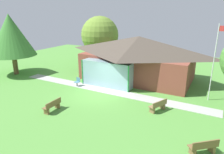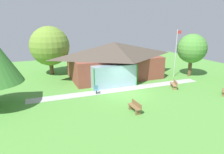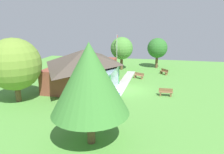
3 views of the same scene
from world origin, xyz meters
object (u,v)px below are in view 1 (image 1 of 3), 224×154
(flagpole, at_px, (214,60))
(bench_lawn_far_right, at_px, (203,147))
(tree_behind_pavilion_left, at_px, (100,35))
(pavilion, at_px, (137,57))
(patio_chair_west, at_px, (77,82))
(bench_front_center, at_px, (52,106))
(tree_west_hedge, at_px, (11,35))
(bench_mid_right, at_px, (158,106))

(flagpole, height_order, bench_lawn_far_right, flagpole)
(tree_behind_pavilion_left, bearing_deg, pavilion, -31.81)
(bench_lawn_far_right, relative_size, tree_behind_pavilion_left, 0.22)
(patio_chair_west, bearing_deg, bench_front_center, 115.07)
(bench_front_center, relative_size, tree_west_hedge, 0.22)
(bench_front_center, bearing_deg, tree_west_hedge, 63.25)
(pavilion, xyz_separation_m, tree_behind_pavilion_left, (-7.37, 4.57, 1.52))
(flagpole, distance_m, bench_lawn_far_right, 8.01)
(pavilion, xyz_separation_m, tree_west_hedge, (-12.96, -5.08, 2.11))
(bench_front_center, xyz_separation_m, patio_chair_west, (-1.62, 5.07, 0.01))
(bench_front_center, relative_size, bench_lawn_far_right, 1.06)
(bench_front_center, xyz_separation_m, tree_behind_pavilion_left, (-4.90, 14.75, 3.45))
(bench_lawn_far_right, height_order, tree_west_hedge, tree_west_hedge)
(flagpole, height_order, patio_chair_west, flagpole)
(bench_front_center, xyz_separation_m, bench_lawn_far_right, (10.03, 0.01, 0.00))
(bench_mid_right, height_order, patio_chair_west, patio_chair_west)
(pavilion, relative_size, patio_chair_west, 13.93)
(pavilion, relative_size, bench_front_center, 7.95)
(bench_front_center, bearing_deg, bench_lawn_far_right, -90.81)
(pavilion, bearing_deg, flagpole, -20.27)
(patio_chair_west, bearing_deg, bench_mid_right, 177.24)
(patio_chair_west, height_order, tree_west_hedge, tree_west_hedge)
(flagpole, bearing_deg, patio_chair_west, -168.22)
(bench_front_center, height_order, bench_mid_right, same)
(bench_front_center, xyz_separation_m, tree_west_hedge, (-10.50, 5.10, 4.05))
(pavilion, height_order, flagpole, flagpole)
(bench_front_center, height_order, tree_behind_pavilion_left, tree_behind_pavilion_left)
(bench_lawn_far_right, bearing_deg, tree_behind_pavilion_left, 94.71)
(bench_lawn_far_right, bearing_deg, bench_mid_right, 92.04)
(bench_mid_right, height_order, bench_lawn_far_right, same)
(bench_mid_right, relative_size, tree_west_hedge, 0.23)
(bench_mid_right, bearing_deg, bench_front_center, 143.05)
(bench_lawn_far_right, bearing_deg, flagpole, 50.92)
(bench_front_center, bearing_deg, bench_mid_right, -62.74)
(flagpole, relative_size, patio_chair_west, 7.04)
(bench_front_center, xyz_separation_m, bench_mid_right, (6.72, 3.59, 0.00))
(tree_west_hedge, bearing_deg, bench_lawn_far_right, -13.93)
(flagpole, height_order, bench_front_center, flagpole)
(bench_front_center, relative_size, patio_chair_west, 1.75)
(bench_mid_right, bearing_deg, flagpole, -13.76)
(bench_mid_right, relative_size, bench_lawn_far_right, 1.08)
(pavilion, height_order, bench_front_center, pavilion)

